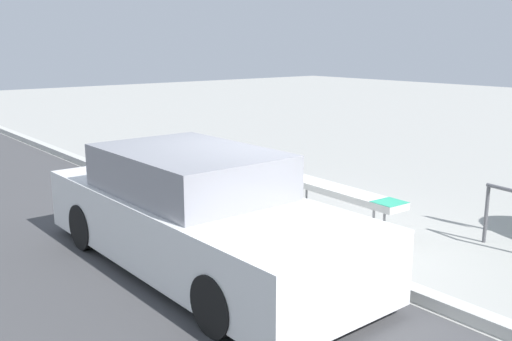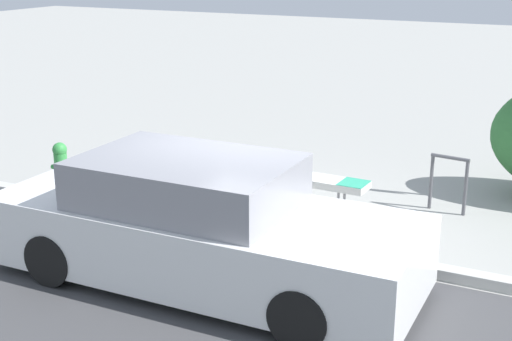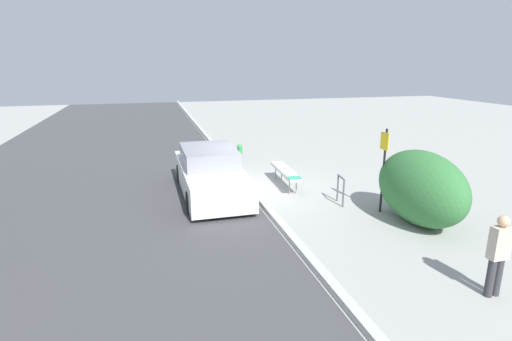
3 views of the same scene
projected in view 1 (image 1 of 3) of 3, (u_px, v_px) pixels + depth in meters
name	position (u px, v px, depth m)	size (l,w,h in m)	color
ground_plane	(285.00, 246.00, 7.61)	(60.00, 60.00, 0.00)	#9E9E99
curb	(285.00, 241.00, 7.60)	(60.00, 0.20, 0.13)	#B7B7B2
bench	(338.00, 192.00, 8.39)	(2.34, 0.50, 0.58)	gray
bike_rack	(503.00, 211.00, 7.44)	(0.55, 0.13, 0.83)	#515156
fire_hydrant	(173.00, 166.00, 10.62)	(0.36, 0.22, 0.77)	#338C3F
parked_car_near	(197.00, 214.00, 6.80)	(4.81, 1.83, 1.42)	black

